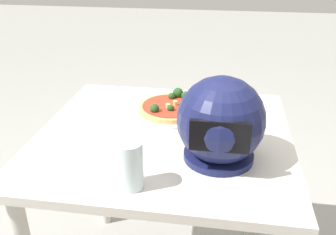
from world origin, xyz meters
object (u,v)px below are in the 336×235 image
pizza (172,106)px  motorcycle_helmet (221,122)px  drinking_glass (130,165)px  dining_table (164,159)px

pizza → motorcycle_helmet: size_ratio=0.96×
pizza → motorcycle_helmet: motorcycle_helmet is taller
motorcycle_helmet → drinking_glass: bearing=38.6°
drinking_glass → dining_table: bearing=-96.6°
drinking_glass → pizza: bearing=-94.7°
dining_table → pizza: bearing=-91.3°
pizza → motorcycle_helmet: bearing=121.4°
dining_table → motorcycle_helmet: 0.33m
motorcycle_helmet → pizza: bearing=-58.6°
dining_table → motorcycle_helmet: motorcycle_helmet is taller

